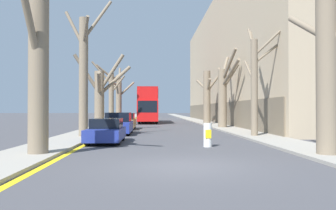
# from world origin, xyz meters

# --- Properties ---
(ground_plane) EXTENTS (300.00, 300.00, 0.00)m
(ground_plane) POSITION_xyz_m (0.00, 0.00, 0.00)
(ground_plane) COLOR #424247
(sidewalk_left) EXTENTS (2.42, 120.00, 0.12)m
(sidewalk_left) POSITION_xyz_m (-5.66, 50.00, 0.06)
(sidewalk_left) COLOR gray
(sidewalk_left) RESTS_ON ground
(sidewalk_right) EXTENTS (2.42, 120.00, 0.12)m
(sidewalk_right) POSITION_xyz_m (5.66, 50.00, 0.06)
(sidewalk_right) COLOR gray
(sidewalk_right) RESTS_ON ground
(building_facade_right) EXTENTS (10.08, 49.30, 16.00)m
(building_facade_right) POSITION_xyz_m (11.86, 33.14, 7.99)
(building_facade_right) COLOR tan
(building_facade_right) RESTS_ON ground
(kerb_line_stripe) EXTENTS (0.24, 120.00, 0.01)m
(kerb_line_stripe) POSITION_xyz_m (-4.27, 50.00, 0.00)
(kerb_line_stripe) COLOR yellow
(kerb_line_stripe) RESTS_ON ground
(street_tree_left_0) EXTENTS (2.43, 3.75, 8.08)m
(street_tree_left_0) POSITION_xyz_m (-5.22, 2.30, 3.61)
(street_tree_left_0) COLOR #7A6B56
(street_tree_left_0) RESTS_ON ground
(street_tree_left_1) EXTENTS (2.85, 3.12, 8.90)m
(street_tree_left_1) POSITION_xyz_m (-5.14, 10.11, 4.05)
(street_tree_left_1) COLOR #7A6B56
(street_tree_left_1) RESTS_ON ground
(street_tree_left_2) EXTENTS (4.65, 4.23, 6.41)m
(street_tree_left_2) POSITION_xyz_m (-5.34, 17.63, 2.98)
(street_tree_left_2) COLOR #7A6B56
(street_tree_left_2) RESTS_ON ground
(street_tree_left_3) EXTENTS (3.61, 1.14, 6.82)m
(street_tree_left_3) POSITION_xyz_m (-5.34, 24.86, 3.13)
(street_tree_left_3) COLOR #7A6B56
(street_tree_left_3) RESTS_ON ground
(street_tree_left_4) EXTENTS (4.83, 3.50, 7.41)m
(street_tree_left_4) POSITION_xyz_m (-5.42, 32.55, 3.46)
(street_tree_left_4) COLOR #7A6B56
(street_tree_left_4) RESTS_ON ground
(street_tree_right_0) EXTENTS (1.81, 4.12, 7.99)m
(street_tree_right_0) POSITION_xyz_m (5.42, 1.60, 3.50)
(street_tree_right_0) COLOR #7A6B56
(street_tree_right_0) RESTS_ON ground
(street_tree_right_1) EXTENTS (2.20, 2.48, 7.12)m
(street_tree_right_1) POSITION_xyz_m (5.44, 10.18, 3.53)
(street_tree_right_1) COLOR #7A6B56
(street_tree_right_1) RESTS_ON ground
(street_tree_right_2) EXTENTS (1.79, 6.20, 7.04)m
(street_tree_right_2) POSITION_xyz_m (5.53, 19.61, 3.37)
(street_tree_right_2) COLOR #7A6B56
(street_tree_right_2) RESTS_ON ground
(street_tree_right_3) EXTENTS (3.00, 2.82, 6.37)m
(street_tree_right_3) POSITION_xyz_m (5.30, 27.29, 3.29)
(street_tree_right_3) COLOR #7A6B56
(street_tree_right_3) RESTS_ON ground
(double_decker_bus) EXTENTS (2.48, 11.10, 4.38)m
(double_decker_bus) POSITION_xyz_m (-1.54, 32.80, 2.48)
(double_decker_bus) COLOR red
(double_decker_bus) RESTS_ON ground
(parked_car_0) EXTENTS (1.71, 4.04, 1.26)m
(parked_car_0) POSITION_xyz_m (-3.37, 7.26, 0.61)
(parked_car_0) COLOR navy
(parked_car_0) RESTS_ON ground
(parked_car_1) EXTENTS (1.85, 4.40, 1.52)m
(parked_car_1) POSITION_xyz_m (-3.37, 13.25, 0.71)
(parked_car_1) COLOR navy
(parked_car_1) RESTS_ON ground
(parked_car_2) EXTENTS (1.72, 4.09, 1.42)m
(parked_car_2) POSITION_xyz_m (-3.37, 18.94, 0.67)
(parked_car_2) COLOR olive
(parked_car_2) RESTS_ON ground
(traffic_bollard) EXTENTS (0.39, 0.40, 1.10)m
(traffic_bollard) POSITION_xyz_m (1.59, 5.10, 0.55)
(traffic_bollard) COLOR white
(traffic_bollard) RESTS_ON ground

